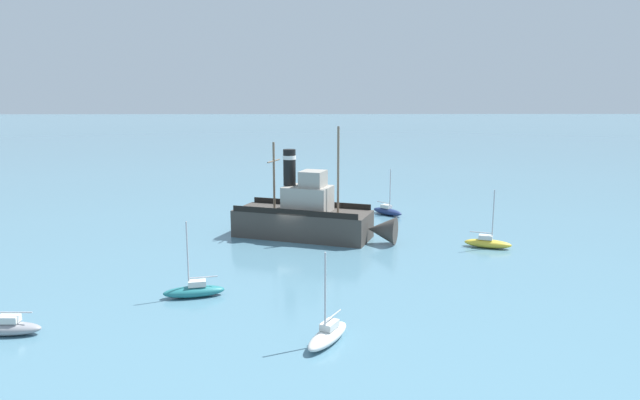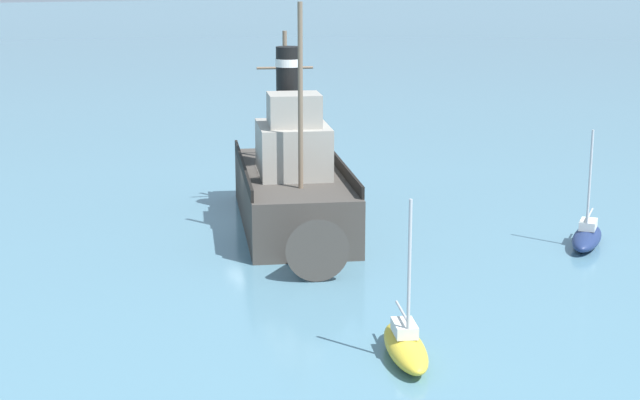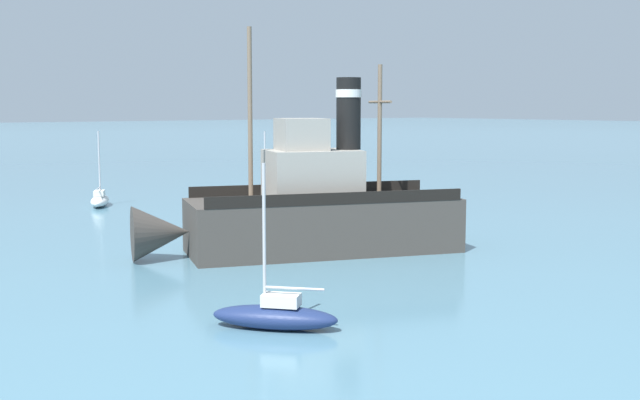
# 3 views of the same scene
# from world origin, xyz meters

# --- Properties ---
(ground_plane) EXTENTS (600.00, 600.00, 0.00)m
(ground_plane) POSITION_xyz_m (0.00, 0.00, 0.00)
(ground_plane) COLOR teal
(old_tugboat) EXTENTS (8.21, 14.69, 9.90)m
(old_tugboat) POSITION_xyz_m (-1.07, 1.47, 1.83)
(old_tugboat) COLOR #423D38
(old_tugboat) RESTS_ON ground
(sailboat_yellow) EXTENTS (2.41, 3.94, 4.90)m
(sailboat_yellow) POSITION_xyz_m (2.62, 16.34, 0.43)
(sailboat_yellow) COLOR gold
(sailboat_yellow) RESTS_ON ground
(sailboat_navy) EXTENTS (3.60, 3.31, 4.90)m
(sailboat_navy) POSITION_xyz_m (-10.48, 9.72, 0.43)
(sailboat_navy) COLOR navy
(sailboat_navy) RESTS_ON ground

